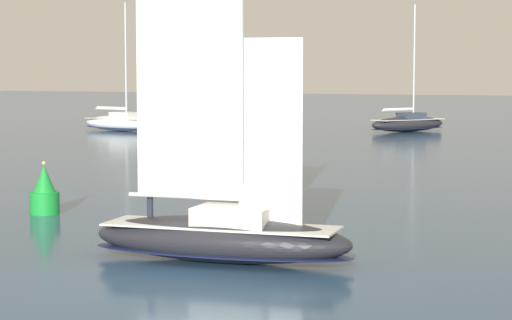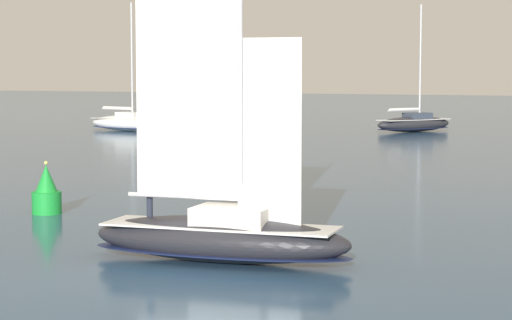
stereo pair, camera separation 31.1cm
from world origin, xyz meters
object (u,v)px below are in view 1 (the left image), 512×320
object	(u,v)px
sailboat_moored_near_marina	(231,115)
sailboat_moored_outer_mooring	(408,123)
sailboat_moored_mid_channel	(121,123)
sailboat_main	(221,232)
channel_buoy	(44,193)

from	to	relation	value
sailboat_moored_near_marina	sailboat_moored_outer_mooring	xyz separation A→B (m)	(23.02, -10.32, 0.07)
sailboat_moored_outer_mooring	sailboat_moored_mid_channel	bearing A→B (deg)	-160.19
sailboat_main	channel_buoy	distance (m)	13.05
sailboat_moored_near_marina	channel_buoy	world-z (taller)	sailboat_moored_near_marina
sailboat_moored_near_marina	channel_buoy	xyz separation A→B (m)	(21.29, -69.79, 0.13)
channel_buoy	sailboat_moored_outer_mooring	bearing A→B (deg)	88.33
sailboat_moored_mid_channel	sailboat_moored_outer_mooring	distance (m)	27.89
sailboat_main	sailboat_moored_mid_channel	xyz separation A→B (m)	(-35.63, 56.83, -0.12)
sailboat_moored_near_marina	sailboat_moored_mid_channel	distance (m)	20.03
sailboat_main	sailboat_moored_outer_mooring	distance (m)	66.95
sailboat_moored_near_marina	sailboat_moored_outer_mooring	distance (m)	25.23
sailboat_moored_outer_mooring	sailboat_main	bearing A→B (deg)	-81.93
sailboat_moored_mid_channel	channel_buoy	size ratio (longest dim) A/B	5.56
sailboat_moored_mid_channel	sailboat_main	bearing A→B (deg)	-57.91
sailboat_moored_near_marina	channel_buoy	bearing A→B (deg)	-73.03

